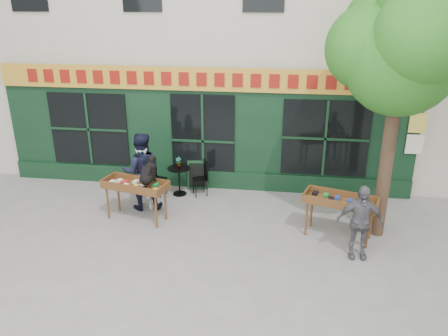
{
  "coord_description": "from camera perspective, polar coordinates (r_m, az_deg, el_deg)",
  "views": [
    {
      "loc": [
        2.12,
        -8.68,
        4.86
      ],
      "look_at": [
        0.82,
        0.5,
        1.3
      ],
      "focal_mm": 35.0,
      "sensor_mm": 36.0,
      "label": 1
    }
  ],
  "objects": [
    {
      "name": "man_left",
      "position": [
        10.83,
        -10.7,
        -0.45
      ],
      "size": [
        1.1,
        0.96,
        1.94
      ],
      "primitive_type": "imported",
      "rotation": [
        0.0,
        0.0,
        3.41
      ],
      "color": "black",
      "rests_on": "ground"
    },
    {
      "name": "bistro_chair_right",
      "position": [
        11.54,
        -2.75,
        -0.92
      ],
      "size": [
        0.48,
        0.48,
        0.95
      ],
      "rotation": [
        0.0,
        0.0,
        -1.13
      ],
      "color": "black",
      "rests_on": "ground"
    },
    {
      "name": "potted_plant",
      "position": [
        11.46,
        -5.96,
        0.73
      ],
      "size": [
        0.16,
        0.12,
        0.29
      ],
      "primitive_type": "imported",
      "rotation": [
        0.0,
        0.0,
        -0.08
      ],
      "color": "gray",
      "rests_on": "bistro_table"
    },
    {
      "name": "street_tree",
      "position": [
        9.34,
        22.54,
        14.85
      ],
      "size": [
        3.05,
        2.9,
        5.6
      ],
      "color": "#382619",
      "rests_on": "ground"
    },
    {
      "name": "bistro_chair_left",
      "position": [
        11.69,
        -9.0,
        -0.87
      ],
      "size": [
        0.46,
        0.46,
        0.95
      ],
      "rotation": [
        0.0,
        0.0,
        1.23
      ],
      "color": "black",
      "rests_on": "ground"
    },
    {
      "name": "dog",
      "position": [
        10.0,
        -9.9,
        -0.25
      ],
      "size": [
        0.47,
        0.66,
        0.6
      ],
      "primitive_type": null,
      "rotation": [
        0.0,
        0.0,
        -0.23
      ],
      "color": "black",
      "rests_on": "book_cart_center"
    },
    {
      "name": "chalkboard",
      "position": [
        11.97,
        -3.47,
        -0.93
      ],
      "size": [
        0.58,
        0.26,
        0.79
      ],
      "rotation": [
        0.0,
        0.0,
        0.13
      ],
      "color": "black",
      "rests_on": "ground"
    },
    {
      "name": "book_cart_center",
      "position": [
        10.33,
        -11.51,
        -2.47
      ],
      "size": [
        1.6,
        0.95,
        0.99
      ],
      "rotation": [
        0.0,
        0.0,
        -0.23
      ],
      "color": "brown",
      "rests_on": "ground"
    },
    {
      "name": "woman",
      "position": [
        10.88,
        -10.43,
        -0.97
      ],
      "size": [
        0.7,
        0.54,
        1.71
      ],
      "primitive_type": "imported",
      "rotation": [
        0.0,
        0.0,
        2.91
      ],
      "color": "white",
      "rests_on": "ground"
    },
    {
      "name": "man_right",
      "position": [
        9.08,
        17.31,
        -6.75
      ],
      "size": [
        0.93,
        0.42,
        1.56
      ],
      "primitive_type": "imported",
      "rotation": [
        0.0,
        0.0,
        0.05
      ],
      "color": "#535358",
      "rests_on": "ground"
    },
    {
      "name": "ground",
      "position": [
        10.17,
        -5.04,
        -7.64
      ],
      "size": [
        80.0,
        80.0,
        0.0
      ],
      "primitive_type": "plane",
      "color": "slate",
      "rests_on": "ground"
    },
    {
      "name": "book_cart_right",
      "position": [
        9.68,
        14.95,
        -4.42
      ],
      "size": [
        1.62,
        1.04,
        0.99
      ],
      "rotation": [
        0.0,
        0.0,
        -0.3
      ],
      "color": "brown",
      "rests_on": "ground"
    },
    {
      "name": "bistro_table",
      "position": [
        11.59,
        -5.9,
        -0.98
      ],
      "size": [
        0.6,
        0.6,
        0.76
      ],
      "color": "black",
      "rests_on": "ground"
    }
  ]
}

